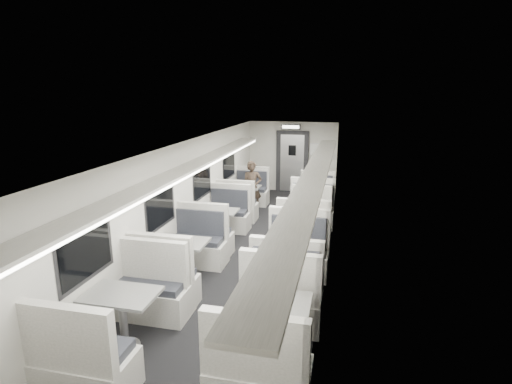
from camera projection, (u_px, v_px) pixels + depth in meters
The scene contains 19 objects.
room at pixel (252, 204), 8.03m from camera, with size 3.24×12.24×2.64m.
booth_left_a at pixel (245, 199), 11.53m from camera, with size 1.06×2.15×1.15m.
booth_left_b at pixel (218, 225), 9.25m from camera, with size 1.06×2.16×1.15m.
booth_left_c at pixel (182, 261), 7.25m from camera, with size 1.13×2.29×1.22m.
booth_left_d at pixel (123, 320), 5.38m from camera, with size 1.16×2.34×1.25m.
booth_right_a at pixel (314, 203), 11.17m from camera, with size 1.01×2.05×1.10m.
booth_right_b at pixel (308, 221), 9.47m from camera, with size 1.14×2.31×1.24m.
booth_right_c at pixel (290, 274), 6.73m from camera, with size 1.16×2.36×1.26m.
booth_right_d at pixel (273, 327), 5.22m from camera, with size 1.15×2.33×1.25m.
passenger at pixel (252, 188), 11.26m from camera, with size 0.55×0.36×1.51m, color black.
window_a at pixel (229, 164), 11.52m from camera, with size 0.02×1.18×0.84m, color black.
window_b at pixel (202, 181), 9.45m from camera, with size 0.02×1.18×0.84m, color black.
window_c at pixel (161, 206), 7.37m from camera, with size 0.02×1.18×0.84m, color black.
window_d at pixel (86, 252), 5.29m from camera, with size 0.02×1.18×0.84m, color black.
luggage_rack_left at pixel (186, 169), 7.84m from camera, with size 0.46×10.40×0.09m.
luggage_rack_right at pixel (314, 175), 7.30m from camera, with size 0.46×10.40×0.09m.
vestibule_door at pixel (292, 162), 13.67m from camera, with size 1.10×0.13×2.10m.
exit_sign at pixel (291, 127), 12.90m from camera, with size 0.62×0.12×0.16m.
wall_notice at pixel (315, 149), 13.38m from camera, with size 0.32×0.02×0.40m, color silver.
Camera 1 is at (1.82, -7.50, 3.43)m, focal length 28.00 mm.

